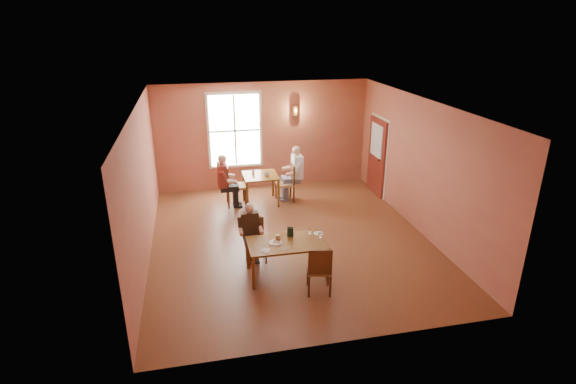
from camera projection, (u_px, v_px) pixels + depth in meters
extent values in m
cube|color=brown|center=(290.00, 239.00, 10.02)|extent=(6.00, 7.00, 0.01)
cube|color=brown|center=(263.00, 136.00, 12.66)|extent=(6.00, 0.04, 3.00)
cube|color=brown|center=(344.00, 256.00, 6.28)|extent=(6.00, 0.04, 3.00)
cube|color=brown|center=(142.00, 186.00, 8.88)|extent=(0.04, 7.00, 3.00)
cube|color=brown|center=(420.00, 166.00, 10.06)|extent=(0.04, 7.00, 3.00)
cube|color=white|center=(290.00, 104.00, 8.93)|extent=(6.00, 7.00, 0.04)
cube|color=white|center=(235.00, 131.00, 12.38)|extent=(1.36, 0.10, 1.96)
cube|color=maroon|center=(376.00, 157.00, 12.31)|extent=(0.12, 1.04, 2.10)
cylinder|color=brown|center=(295.00, 110.00, 12.49)|extent=(0.16, 0.16, 0.28)
cylinder|color=white|center=(276.00, 242.00, 8.36)|extent=(0.27, 0.27, 0.03)
cube|color=tan|center=(278.00, 238.00, 8.44)|extent=(0.10, 0.10, 0.10)
cube|color=black|center=(290.00, 232.00, 8.58)|extent=(0.13, 0.10, 0.19)
cube|color=white|center=(286.00, 248.00, 8.18)|extent=(0.16, 0.10, 0.00)
cube|color=white|center=(265.00, 250.00, 8.10)|extent=(0.22, 0.22, 0.01)
cylinder|color=silver|center=(318.00, 233.00, 8.72)|extent=(0.19, 0.19, 0.01)
imported|color=white|center=(267.00, 174.00, 11.63)|extent=(0.16, 0.16, 0.11)
imported|color=silver|center=(253.00, 172.00, 11.75)|extent=(0.13, 0.13, 0.09)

